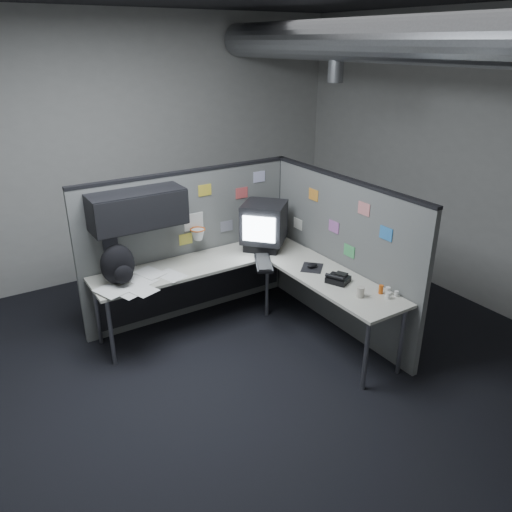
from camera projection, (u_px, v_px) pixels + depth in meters
room at (318, 137)px, 4.20m from camera, size 5.62×5.62×3.22m
partition_back at (177, 233)px, 5.19m from camera, size 2.44×0.42×1.63m
partition_right at (340, 254)px, 5.14m from camera, size 0.07×2.23×1.63m
desk at (237, 276)px, 5.13m from camera, size 2.31×2.11×0.73m
monitor at (264, 225)px, 5.44m from camera, size 0.63×0.63×0.51m
keyboard at (263, 263)px, 5.11m from camera, size 0.35×0.47×0.04m
mouse at (312, 266)px, 5.03m from camera, size 0.32×0.31×0.05m
phone at (338, 279)px, 4.73m from camera, size 0.25×0.26×0.09m
bottles at (387, 292)px, 4.48m from camera, size 0.14×0.16×0.08m
cup at (361, 292)px, 4.45m from camera, size 0.07×0.07×0.10m
papers at (141, 283)px, 4.70m from camera, size 0.90×0.65×0.02m
backpack at (118, 265)px, 4.64m from camera, size 0.38×0.36×0.39m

